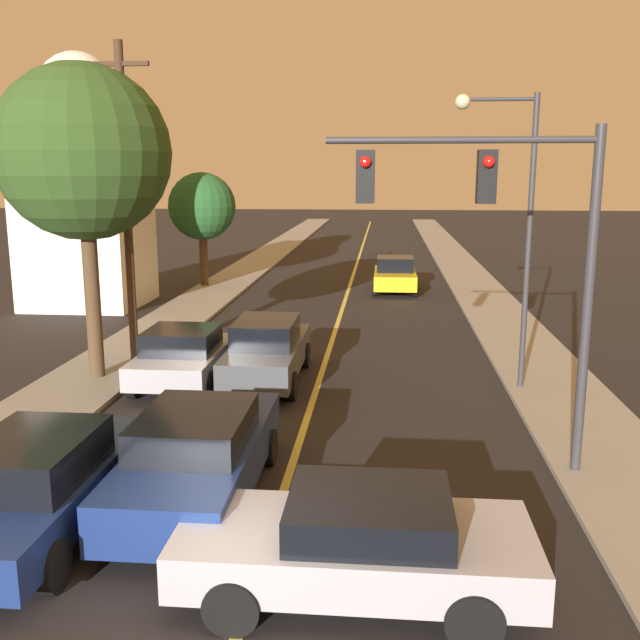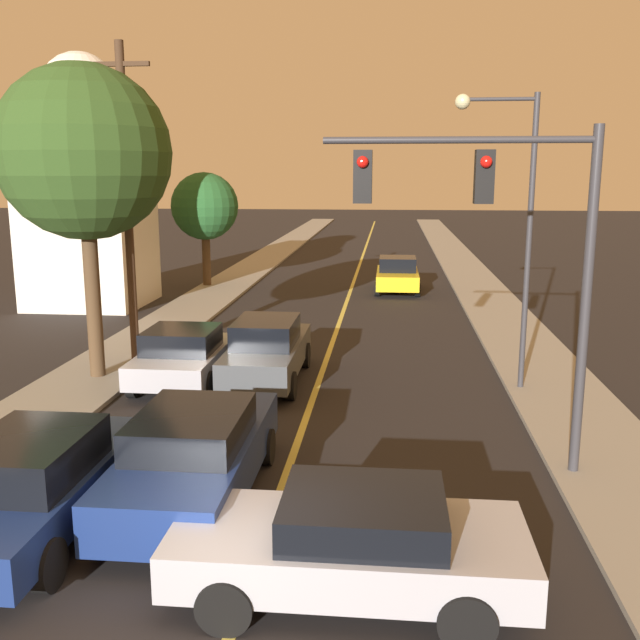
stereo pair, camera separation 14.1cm
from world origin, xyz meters
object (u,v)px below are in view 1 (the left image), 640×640
tree_left_near (83,154)px  car_outer_lane_front (40,483)px  car_near_lane_second (267,350)px  car_crossing_right (358,542)px  traffic_signal_mast (504,229)px  car_outer_lane_second (184,356)px  tree_left_far (202,207)px  domed_building_left (84,193)px  car_near_lane_front (199,454)px  utility_pole_left (127,202)px  streetlamp_right (512,203)px  car_far_oncoming (395,275)px

tree_left_near → car_outer_lane_front: bearing=-73.2°
tree_left_near → car_near_lane_second: bearing=2.8°
car_outer_lane_front → car_crossing_right: (4.85, -1.21, -0.07)m
traffic_signal_mast → tree_left_near: (-9.58, 5.11, 1.41)m
car_outer_lane_second → tree_left_far: 16.52m
tree_left_far → domed_building_left: 6.16m
car_near_lane_front → domed_building_left: (-9.15, 17.41, 3.77)m
car_near_lane_second → car_outer_lane_front: bearing=-104.4°
car_outer_lane_second → utility_pole_left: 4.66m
car_crossing_right → streetlamp_right: bearing=-19.5°
car_outer_lane_second → car_outer_lane_front: bearing=-90.0°
tree_left_far → car_near_lane_front: bearing=-76.0°
car_outer_lane_second → car_near_lane_front: bearing=-72.1°
car_outer_lane_front → traffic_signal_mast: traffic_signal_mast is taller
car_outer_lane_front → car_far_oncoming: size_ratio=1.19×
car_crossing_right → car_far_oncoming: bearing=-1.8°
car_outer_lane_front → utility_pole_left: (-1.94, 9.56, 3.82)m
traffic_signal_mast → streetlamp_right: 5.27m
car_far_oncoming → tree_left_near: size_ratio=0.52×
tree_left_far → car_near_lane_second: bearing=-70.0°
car_outer_lane_second → domed_building_left: bearing=122.9°
car_outer_lane_second → utility_pole_left: size_ratio=0.46×
streetlamp_right → car_near_lane_second: bearing=178.5°
car_near_lane_second → streetlamp_right: 7.15m
car_outer_lane_front → traffic_signal_mast: (7.16, 2.92, 3.64)m
utility_pole_left → tree_left_far: bearing=96.3°
car_outer_lane_front → car_crossing_right: size_ratio=1.08×
tree_left_near → car_near_lane_front: bearing=-56.1°
car_near_lane_front → streetlamp_right: bearing=48.5°
utility_pole_left → domed_building_left: bearing=119.2°
car_near_lane_front → car_crossing_right: size_ratio=1.13×
car_far_oncoming → car_crossing_right: bearing=88.2°
traffic_signal_mast → tree_left_far: traffic_signal_mast is taller
car_crossing_right → domed_building_left: (-11.89, 19.88, 3.86)m
streetlamp_right → domed_building_left: (-15.18, 10.59, -0.09)m
car_near_lane_second → car_far_oncoming: size_ratio=1.15×
car_outer_lane_second → domed_building_left: 13.51m
utility_pole_left → domed_building_left: 10.44m
car_outer_lane_front → domed_building_left: domed_building_left is taller
car_far_oncoming → domed_building_left: 13.97m
car_near_lane_front → car_crossing_right: car_near_lane_front is taller
car_crossing_right → car_near_lane_front: bearing=47.9°
streetlamp_right → tree_left_far: 19.45m
car_far_oncoming → tree_left_near: bearing=62.1°
car_outer_lane_front → car_outer_lane_second: (-0.00, 7.80, -0.04)m
car_near_lane_front → tree_left_near: (-4.54, 6.76, 5.04)m
car_outer_lane_front → streetlamp_right: (8.14, 8.08, 3.88)m
car_far_oncoming → streetlamp_right: streetlamp_right is taller
domed_building_left → streetlamp_right: bearing=-34.9°
car_far_oncoming → tree_left_near: (-8.04, -15.17, 5.08)m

